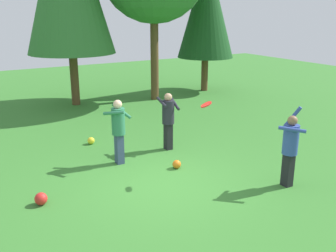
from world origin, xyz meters
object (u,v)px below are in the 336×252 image
at_px(ball_yellow, 91,141).
at_px(tree_far_right, 206,7).
at_px(person_bystander, 168,117).
at_px(ball_orange, 177,164).
at_px(ball_red, 41,199).
at_px(person_catcher, 118,126).
at_px(person_thrower, 290,145).
at_px(frisbee, 206,105).

distance_m(ball_yellow, tree_far_right, 9.73).
height_order(person_bystander, ball_orange, person_bystander).
distance_m(ball_red, tree_far_right, 13.04).
bearing_deg(person_catcher, ball_red, -99.95).
relative_size(person_catcher, tree_far_right, 0.27).
bearing_deg(ball_orange, tree_far_right, 50.47).
bearing_deg(ball_orange, person_bystander, 68.28).
height_order(ball_red, tree_far_right, tree_far_right).
bearing_deg(ball_red, tree_far_right, 38.95).
relative_size(person_thrower, ball_orange, 8.37).
bearing_deg(person_catcher, tree_far_right, 93.18).
xyz_separation_m(person_bystander, ball_red, (-3.92, -1.52, -0.84)).
bearing_deg(ball_red, ball_yellow, 54.76).
distance_m(person_catcher, frisbee, 2.41).
bearing_deg(person_catcher, person_bystander, 60.98).
height_order(person_catcher, ball_red, person_catcher).
height_order(person_catcher, frisbee, frisbee).
height_order(person_catcher, ball_orange, person_catcher).
height_order(frisbee, tree_far_right, tree_far_right).
xyz_separation_m(ball_red, ball_orange, (3.40, 0.20, -0.02)).
bearing_deg(frisbee, ball_red, 171.73).
bearing_deg(person_bystander, tree_far_right, 143.24).
xyz_separation_m(person_bystander, frisbee, (-0.20, -2.06, 0.81)).
distance_m(frisbee, ball_yellow, 4.26).
xyz_separation_m(person_thrower, ball_orange, (-1.64, 2.11, -0.88)).
xyz_separation_m(person_bystander, ball_yellow, (-1.77, 1.53, -0.86)).
relative_size(frisbee, ball_red, 1.35).
bearing_deg(frisbee, person_catcher, 128.50).
xyz_separation_m(ball_yellow, ball_orange, (1.24, -2.85, 0.00)).
bearing_deg(ball_orange, person_catcher, 136.41).
bearing_deg(ball_red, person_thrower, -20.78).
bearing_deg(tree_far_right, frisbee, -125.52).
bearing_deg(tree_far_right, ball_red, -141.05).
relative_size(person_catcher, ball_yellow, 8.00).
xyz_separation_m(person_catcher, ball_orange, (1.10, -1.05, -0.89)).
height_order(person_bystander, tree_far_right, tree_far_right).
relative_size(ball_yellow, tree_far_right, 0.03).
bearing_deg(person_thrower, ball_yellow, -13.74).
bearing_deg(ball_yellow, person_bystander, -40.85).
xyz_separation_m(ball_yellow, tree_far_right, (7.54, 4.79, 3.86)).
relative_size(person_thrower, frisbee, 5.13).
distance_m(person_bystander, ball_orange, 1.66).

